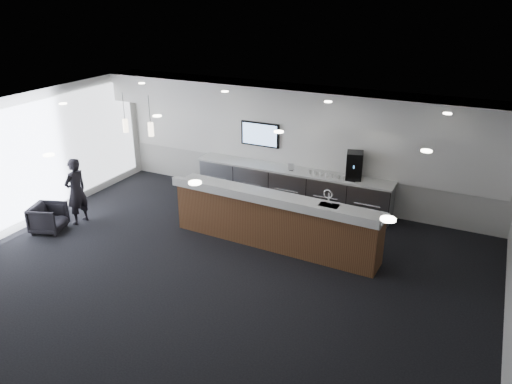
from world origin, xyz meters
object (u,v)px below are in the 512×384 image
at_px(coffee_machine, 354,166).
at_px(armchair, 48,218).
at_px(lounge_guest, 76,191).
at_px(service_counter, 274,220).

bearing_deg(coffee_machine, armchair, -161.13).
relative_size(armchair, lounge_guest, 0.44).
distance_m(coffee_machine, lounge_guest, 6.45).
xyz_separation_m(coffee_machine, lounge_guest, (-5.60, -3.18, -0.48)).
bearing_deg(lounge_guest, coffee_machine, 123.28).
height_order(coffee_machine, lounge_guest, coffee_machine).
height_order(service_counter, coffee_machine, coffee_machine).
relative_size(coffee_machine, lounge_guest, 0.41).
xyz_separation_m(armchair, lounge_guest, (0.30, 0.63, 0.47)).
xyz_separation_m(service_counter, lounge_guest, (-4.53, -0.99, 0.21)).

